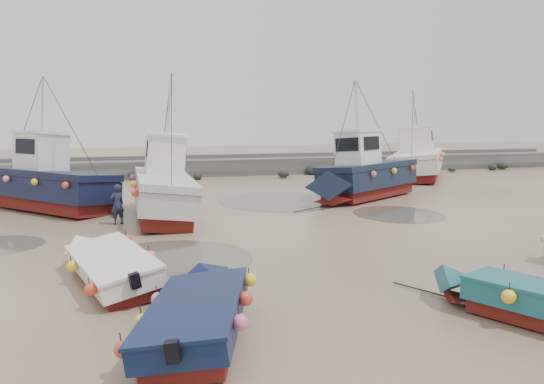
% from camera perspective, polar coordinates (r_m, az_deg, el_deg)
% --- Properties ---
extents(ground, '(120.00, 120.00, 0.00)m').
position_cam_1_polar(ground, '(18.24, 2.89, -5.69)').
color(ground, tan).
rests_on(ground, ground).
extents(seawall, '(60.00, 4.92, 1.50)m').
position_cam_1_polar(seawall, '(39.38, -7.06, 2.68)').
color(seawall, slate).
rests_on(seawall, ground).
extents(puddle_a, '(5.10, 5.10, 0.01)m').
position_cam_1_polar(puddle_a, '(16.71, -10.89, -7.12)').
color(puddle_a, '#564E43').
rests_on(puddle_a, ground).
extents(puddle_b, '(3.93, 3.93, 0.01)m').
position_cam_1_polar(puddle_b, '(24.44, 13.39, -2.33)').
color(puddle_b, '#564E43').
rests_on(puddle_b, ground).
extents(puddle_d, '(6.42, 6.42, 0.01)m').
position_cam_1_polar(puddle_d, '(27.42, 0.92, -0.97)').
color(puddle_d, '#564E43').
rests_on(puddle_d, ground).
extents(dinghy_0, '(2.79, 6.46, 1.43)m').
position_cam_1_polar(dinghy_0, '(14.85, -16.85, -7.14)').
color(dinghy_0, maroon).
rests_on(dinghy_0, ground).
extents(dinghy_1, '(3.09, 6.15, 1.43)m').
position_cam_1_polar(dinghy_1, '(11.00, -7.48, -12.26)').
color(dinghy_1, maroon).
rests_on(dinghy_1, ground).
extents(dinghy_2, '(3.12, 4.97, 1.43)m').
position_cam_1_polar(dinghy_2, '(12.84, 25.58, -9.91)').
color(dinghy_2, maroon).
rests_on(dinghy_2, ground).
extents(cabin_boat_0, '(7.57, 8.10, 6.22)m').
position_cam_1_polar(cabin_boat_0, '(26.92, -23.47, 1.06)').
color(cabin_boat_0, maroon).
rests_on(cabin_boat_0, ground).
extents(cabin_boat_1, '(2.81, 9.82, 6.22)m').
position_cam_1_polar(cabin_boat_1, '(23.54, -11.98, 0.64)').
color(cabin_boat_1, maroon).
rests_on(cabin_boat_1, ground).
extents(cabin_boat_2, '(8.77, 6.18, 6.22)m').
position_cam_1_polar(cabin_boat_2, '(28.35, 9.81, 1.97)').
color(cabin_boat_2, maroon).
rests_on(cabin_boat_2, ground).
extents(cabin_boat_3, '(7.55, 9.69, 6.22)m').
position_cam_1_polar(cabin_boat_3, '(38.94, 15.54, 3.40)').
color(cabin_boat_3, maroon).
rests_on(cabin_boat_3, ground).
extents(person, '(0.71, 0.64, 1.64)m').
position_cam_1_polar(person, '(22.49, -16.23, -3.35)').
color(person, '#1E223B').
rests_on(person, ground).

